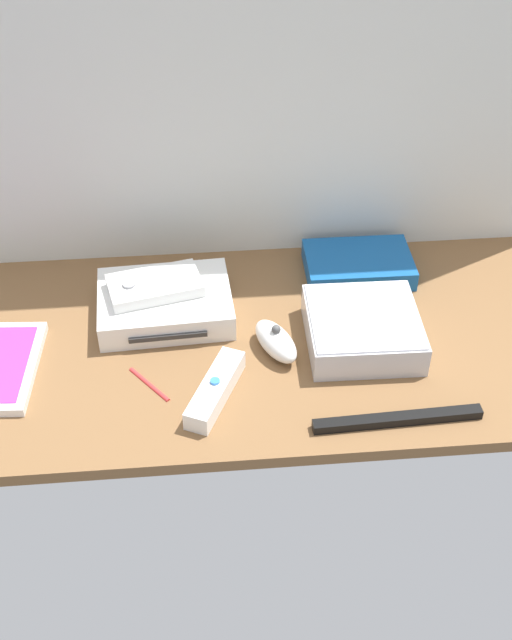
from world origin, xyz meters
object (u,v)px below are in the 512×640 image
at_px(remote_nunchuk, 276,341).
at_px(stylus_pen, 149,383).
at_px(remote_classic_pad, 155,286).
at_px(remote_wand, 215,390).
at_px(sensor_bar, 398,419).
at_px(game_console, 165,303).
at_px(network_router, 358,265).
at_px(mini_computer, 363,328).

height_order(remote_nunchuk, stylus_pen, remote_nunchuk).
bearing_deg(remote_classic_pad, remote_wand, -79.74).
bearing_deg(sensor_bar, game_console, 138.14).
relative_size(remote_classic_pad, sensor_bar, 0.66).
xyz_separation_m(remote_classic_pad, stylus_pen, (-0.01, -0.17, -0.05)).
height_order(game_console, network_router, game_console).
bearing_deg(mini_computer, network_router, 81.49).
height_order(sensor_bar, stylus_pen, sensor_bar).
distance_m(remote_wand, stylus_pen, 0.10).
distance_m(remote_wand, sensor_bar, 0.26).
bearing_deg(mini_computer, sensor_bar, -83.98).
bearing_deg(remote_wand, network_router, 72.12).
bearing_deg(mini_computer, remote_classic_pad, 162.60).
bearing_deg(sensor_bar, mini_computer, 93.79).
distance_m(network_router, remote_nunchuk, 0.25).
xyz_separation_m(remote_classic_pad, sensor_bar, (0.33, -0.27, -0.05)).
relative_size(mini_computer, network_router, 0.96).
distance_m(mini_computer, network_router, 0.18).
relative_size(game_console, network_router, 1.20).
bearing_deg(game_console, mini_computer, -20.09).
bearing_deg(remote_nunchuk, stylus_pen, 172.49).
relative_size(network_router, stylus_pen, 2.01).
relative_size(game_console, remote_nunchuk, 2.00).
bearing_deg(game_console, remote_nunchuk, -34.76).
bearing_deg(remote_classic_pad, network_router, -0.15).
bearing_deg(remote_classic_pad, game_console, -36.86).
xyz_separation_m(game_console, remote_nunchuk, (0.17, -0.10, -0.00)).
xyz_separation_m(network_router, remote_wand, (-0.26, -0.28, -0.00)).
height_order(remote_nunchuk, remote_classic_pad, remote_classic_pad).
relative_size(game_console, remote_classic_pad, 1.38).
distance_m(game_console, network_router, 0.34).
bearing_deg(remote_nunchuk, network_router, 25.07).
distance_m(remote_classic_pad, stylus_pen, 0.17).
relative_size(network_router, sensor_bar, 0.75).
distance_m(mini_computer, stylus_pen, 0.34).
distance_m(game_console, stylus_pen, 0.16).
bearing_deg(game_console, stylus_pen, -101.85).
height_order(game_console, remote_classic_pad, remote_classic_pad).
relative_size(remote_nunchuk, sensor_bar, 0.46).
distance_m(game_console, remote_wand, 0.21).
bearing_deg(network_router, sensor_bar, -90.84).
height_order(network_router, stylus_pen, network_router).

